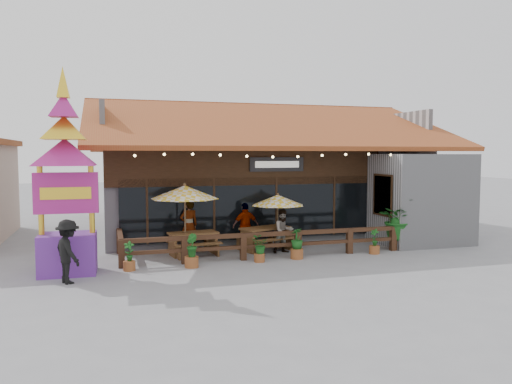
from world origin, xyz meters
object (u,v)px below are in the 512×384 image
object	(u,v)px
pedestrian	(68,252)
thai_sign_tower	(65,157)
tropical_plant	(397,220)
umbrella_right	(278,200)
picnic_table_left	(193,240)
umbrella_left	(185,192)
picnic_table_right	(265,235)

from	to	relation	value
pedestrian	thai_sign_tower	bearing A→B (deg)	-21.62
thai_sign_tower	tropical_plant	size ratio (longest dim) A/B	3.46
umbrella_right	thai_sign_tower	size ratio (longest dim) A/B	0.33
umbrella_right	pedestrian	distance (m)	7.78
umbrella_right	picnic_table_left	world-z (taller)	umbrella_right
umbrella_right	pedestrian	world-z (taller)	umbrella_right
umbrella_right	pedestrian	size ratio (longest dim) A/B	1.20
picnic_table_left	tropical_plant	xyz separation A→B (m)	(7.59, -1.09, 0.54)
umbrella_right	picnic_table_left	xyz separation A→B (m)	(-3.18, 0.04, -1.33)
umbrella_right	picnic_table_left	bearing A→B (deg)	179.34
umbrella_left	picnic_table_left	xyz separation A→B (m)	(0.29, 0.07, -1.70)
thai_sign_tower	umbrella_left	bearing A→B (deg)	23.30
picnic_table_right	thai_sign_tower	distance (m)	7.62
picnic_table_left	thai_sign_tower	size ratio (longest dim) A/B	0.29
picnic_table_left	pedestrian	bearing A→B (deg)	-144.26
umbrella_left	picnic_table_right	xyz separation A→B (m)	(3.01, 0.16, -1.66)
picnic_table_left	tropical_plant	size ratio (longest dim) A/B	0.99
umbrella_left	thai_sign_tower	xyz separation A→B (m)	(-3.79, -1.63, 1.25)
umbrella_right	thai_sign_tower	world-z (taller)	thai_sign_tower
umbrella_left	tropical_plant	size ratio (longest dim) A/B	1.60
umbrella_right	tropical_plant	xyz separation A→B (m)	(4.41, -1.05, -0.78)
umbrella_left	tropical_plant	bearing A→B (deg)	-7.35
tropical_plant	pedestrian	distance (m)	11.73
pedestrian	picnic_table_left	bearing A→B (deg)	-80.10
umbrella_right	picnic_table_right	distance (m)	1.37
picnic_table_right	umbrella_right	bearing A→B (deg)	-15.66
umbrella_right	picnic_table_right	bearing A→B (deg)	164.34
thai_sign_tower	pedestrian	world-z (taller)	thai_sign_tower
umbrella_left	picnic_table_right	bearing A→B (deg)	3.08
picnic_table_right	pedestrian	distance (m)	7.35
picnic_table_left	pedestrian	size ratio (longest dim) A/B	1.06
umbrella_left	picnic_table_right	size ratio (longest dim) A/B	1.37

